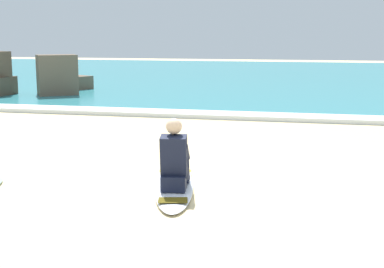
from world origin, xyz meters
name	(u,v)px	position (x,y,z in m)	size (l,w,h in m)	color
ground_plane	(168,190)	(0.00, 0.00, 0.00)	(80.00, 80.00, 0.00)	beige
sea	(281,77)	(0.00, 20.54, 0.05)	(80.00, 28.00, 0.10)	teal
breaking_foam	(240,116)	(0.00, 6.84, 0.06)	(80.00, 0.90, 0.11)	white
surfboard_main	(174,186)	(0.06, 0.09, 0.04)	(1.10, 2.56, 0.08)	silver
surfer_seated	(175,161)	(0.13, -0.14, 0.44)	(0.44, 0.74, 0.95)	black
rock_outcrop_distant	(17,79)	(-8.03, 9.88, 0.59)	(3.82, 3.86, 1.54)	brown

